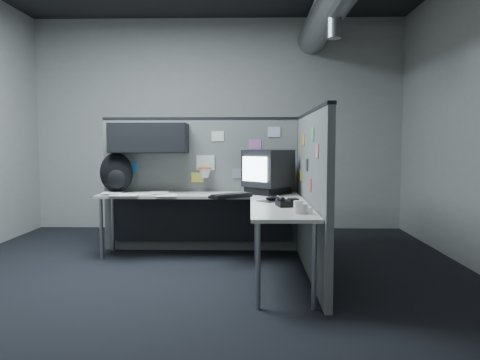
{
  "coord_description": "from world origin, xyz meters",
  "views": [
    {
      "loc": [
        0.5,
        -4.4,
        1.31
      ],
      "look_at": [
        0.39,
        0.35,
        0.94
      ],
      "focal_mm": 35.0,
      "sensor_mm": 36.0,
      "label": 1
    }
  ],
  "objects_px": {
    "monitor": "(268,171)",
    "keyboard": "(231,196)",
    "desk": "(219,207)",
    "backpack": "(116,173)",
    "phone": "(287,202)"
  },
  "relations": [
    {
      "from": "monitor",
      "to": "keyboard",
      "type": "xyz_separation_m",
      "value": [
        -0.41,
        -0.39,
        -0.24
      ]
    },
    {
      "from": "desk",
      "to": "backpack",
      "type": "bearing_deg",
      "value": 163.12
    },
    {
      "from": "keyboard",
      "to": "monitor",
      "type": "bearing_deg",
      "value": 47.44
    },
    {
      "from": "desk",
      "to": "monitor",
      "type": "bearing_deg",
      "value": 28.78
    },
    {
      "from": "monitor",
      "to": "keyboard",
      "type": "relative_size",
      "value": 1.33
    },
    {
      "from": "monitor",
      "to": "backpack",
      "type": "bearing_deg",
      "value": 174.3
    },
    {
      "from": "keyboard",
      "to": "phone",
      "type": "relative_size",
      "value": 2.02
    },
    {
      "from": "desk",
      "to": "phone",
      "type": "relative_size",
      "value": 9.88
    },
    {
      "from": "backpack",
      "to": "desk",
      "type": "bearing_deg",
      "value": -14.09
    },
    {
      "from": "monitor",
      "to": "phone",
      "type": "xyz_separation_m",
      "value": [
        0.14,
        -1.08,
        -0.23
      ]
    },
    {
      "from": "phone",
      "to": "backpack",
      "type": "relative_size",
      "value": 0.49
    },
    {
      "from": "phone",
      "to": "backpack",
      "type": "bearing_deg",
      "value": 148.31
    },
    {
      "from": "desk",
      "to": "backpack",
      "type": "height_order",
      "value": "backpack"
    },
    {
      "from": "phone",
      "to": "keyboard",
      "type": "bearing_deg",
      "value": 127.82
    },
    {
      "from": "desk",
      "to": "keyboard",
      "type": "bearing_deg",
      "value": -31.8
    }
  ]
}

